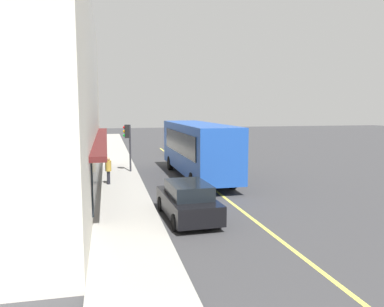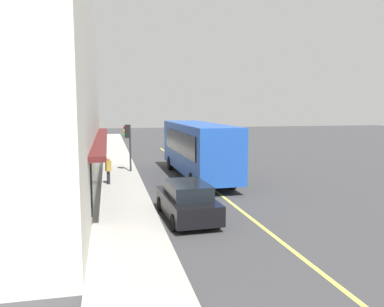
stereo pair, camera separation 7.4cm
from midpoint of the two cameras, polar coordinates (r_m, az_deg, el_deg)
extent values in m
plane|color=#38383A|center=(24.67, 0.90, -3.62)|extent=(120.00, 120.00, 0.00)
cube|color=#9E9B93|center=(24.01, -10.86, -3.86)|extent=(80.00, 2.60, 0.15)
cube|color=#D8D14C|center=(24.67, 0.90, -3.61)|extent=(36.00, 0.16, 0.01)
cube|color=silver|center=(22.18, -26.17, 7.41)|extent=(24.94, 8.93, 9.96)
cube|color=#4C1919|center=(21.65, -13.63, 2.18)|extent=(17.46, 0.70, 0.20)
cube|color=black|center=(21.80, -14.11, -1.25)|extent=(14.96, 0.08, 2.00)
cube|color=#1E4CAD|center=(24.22, 0.73, 0.96)|extent=(11.03, 2.65, 3.00)
cube|color=black|center=(29.48, -1.85, 2.74)|extent=(0.15, 2.10, 1.80)
cube|color=black|center=(23.61, -2.08, 1.68)|extent=(8.80, 0.18, 1.32)
cube|color=black|center=(24.24, 3.82, 1.81)|extent=(8.80, 0.18, 1.32)
cube|color=#0CF259|center=(29.50, -1.89, 4.47)|extent=(0.11, 1.90, 0.36)
cube|color=#2D2D33|center=(29.74, -1.88, -0.34)|extent=(0.19, 2.40, 0.40)
cylinder|color=black|center=(27.59, -3.33, -1.45)|extent=(1.00, 0.31, 1.00)
cylinder|color=black|center=(28.07, 1.21, -1.30)|extent=(1.00, 0.31, 1.00)
cylinder|color=black|center=(20.79, 0.07, -4.22)|extent=(1.00, 0.31, 1.00)
cylinder|color=black|center=(21.42, 5.97, -3.93)|extent=(1.00, 0.31, 1.00)
cylinder|color=#2D2D33|center=(26.27, -9.31, 0.79)|extent=(0.12, 0.12, 3.20)
cube|color=black|center=(26.16, -9.80, 3.29)|extent=(0.30, 0.30, 0.90)
sphere|color=red|center=(26.14, -10.19, 3.87)|extent=(0.18, 0.18, 0.18)
sphere|color=orange|center=(26.15, -10.17, 3.28)|extent=(0.18, 0.18, 0.18)
sphere|color=green|center=(26.17, -10.16, 2.69)|extent=(0.18, 0.18, 0.18)
cube|color=black|center=(15.67, -0.81, -7.60)|extent=(4.38, 2.00, 0.75)
cube|color=black|center=(15.38, -0.68, -5.39)|extent=(2.48, 1.62, 0.55)
cylinder|color=black|center=(16.91, -4.74, -7.49)|extent=(0.65, 0.25, 0.64)
cylinder|color=black|center=(17.27, 0.66, -7.16)|extent=(0.65, 0.25, 0.64)
cylinder|color=black|center=(14.23, -2.61, -10.27)|extent=(0.65, 0.25, 0.64)
cylinder|color=black|center=(14.66, 3.74, -9.76)|extent=(0.65, 0.25, 0.64)
cube|color=yellow|center=(37.68, -1.43, 0.97)|extent=(4.39, 2.03, 0.75)
cube|color=black|center=(37.76, -1.49, 1.97)|extent=(2.49, 1.64, 0.55)
cylinder|color=black|center=(36.56, 0.36, 0.35)|extent=(0.65, 0.25, 0.64)
cylinder|color=black|center=(36.15, -2.14, 0.27)|extent=(0.65, 0.25, 0.64)
cylinder|color=black|center=(39.28, -0.78, 0.81)|extent=(0.65, 0.25, 0.64)
cylinder|color=black|center=(38.89, -3.12, 0.74)|extent=(0.65, 0.25, 0.64)
cylinder|color=black|center=(22.30, -12.46, -3.54)|extent=(0.18, 0.18, 0.76)
cylinder|color=#B28C33|center=(22.19, -12.51, -1.81)|extent=(0.34, 0.34, 0.60)
sphere|color=tan|center=(22.13, -12.54, -0.77)|extent=(0.21, 0.21, 0.21)
camera|label=1|loc=(0.04, -90.09, -0.01)|focal=35.67mm
camera|label=2|loc=(0.04, 89.91, 0.01)|focal=35.67mm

